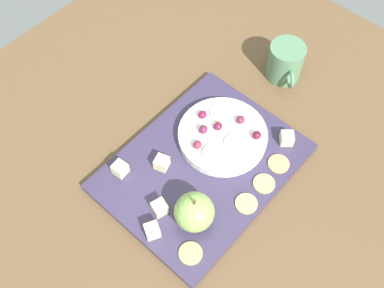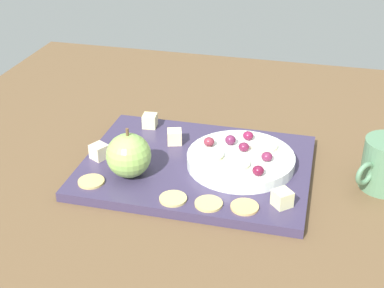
# 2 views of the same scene
# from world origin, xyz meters

# --- Properties ---
(table) EXTENTS (1.15, 1.07, 0.03)m
(table) POSITION_xyz_m (0.00, 0.00, 0.02)
(table) COLOR brown
(table) RESTS_ON ground
(platter) EXTENTS (0.38, 0.29, 0.02)m
(platter) POSITION_xyz_m (0.02, 0.04, 0.04)
(platter) COLOR #362E4B
(platter) RESTS_ON table
(serving_dish) EXTENTS (0.18, 0.18, 0.02)m
(serving_dish) POSITION_xyz_m (-0.06, 0.03, 0.06)
(serving_dish) COLOR white
(serving_dish) RESTS_ON platter
(apple_whole) EXTENTS (0.07, 0.07, 0.07)m
(apple_whole) POSITION_xyz_m (0.11, 0.10, 0.08)
(apple_whole) COLOR #88B555
(apple_whole) RESTS_ON platter
(apple_stem) EXTENTS (0.01, 0.01, 0.01)m
(apple_stem) POSITION_xyz_m (0.11, 0.10, 0.13)
(apple_stem) COLOR brown
(apple_stem) RESTS_ON apple_whole
(cheese_cube_0) EXTENTS (0.03, 0.03, 0.03)m
(cheese_cube_0) POSITION_xyz_m (0.18, 0.06, 0.06)
(cheese_cube_0) COLOR beige
(cheese_cube_0) RESTS_ON platter
(cheese_cube_1) EXTENTS (0.03, 0.03, 0.03)m
(cheese_cube_1) POSITION_xyz_m (0.14, 0.04, 0.06)
(cheese_cube_1) COLOR beige
(cheese_cube_1) RESTS_ON platter
(cheese_cube_2) EXTENTS (0.04, 0.04, 0.03)m
(cheese_cube_2) POSITION_xyz_m (-0.14, 0.13, 0.06)
(cheese_cube_2) COLOR beige
(cheese_cube_2) RESTS_ON platter
(cheese_cube_3) EXTENTS (0.03, 0.03, 0.03)m
(cheese_cube_3) POSITION_xyz_m (0.07, -0.02, 0.06)
(cheese_cube_3) COLOR beige
(cheese_cube_3) RESTS_ON platter
(cheese_cube_4) EXTENTS (0.03, 0.03, 0.03)m
(cheese_cube_4) POSITION_xyz_m (0.13, -0.07, 0.06)
(cheese_cube_4) COLOR beige
(cheese_cube_4) RESTS_ON platter
(cracker_0) EXTENTS (0.04, 0.04, 0.00)m
(cracker_0) POSITION_xyz_m (0.16, 0.14, 0.05)
(cracker_0) COLOR tan
(cracker_0) RESTS_ON platter
(cracker_1) EXTENTS (0.04, 0.04, 0.00)m
(cracker_1) POSITION_xyz_m (-0.09, 0.15, 0.05)
(cracker_1) COLOR tan
(cracker_1) RESTS_ON platter
(cracker_2) EXTENTS (0.04, 0.04, 0.00)m
(cracker_2) POSITION_xyz_m (-0.03, 0.15, 0.05)
(cracker_2) COLOR tan
(cracker_2) RESTS_ON platter
(cracker_3) EXTENTS (0.04, 0.04, 0.00)m
(cracker_3) POSITION_xyz_m (0.02, 0.15, 0.05)
(cracker_3) COLOR tan
(cracker_3) RESTS_ON platter
(grape_0) EXTENTS (0.02, 0.02, 0.02)m
(grape_0) POSITION_xyz_m (-0.06, 0.01, 0.07)
(grape_0) COLOR maroon
(grape_0) RESTS_ON serving_dish
(grape_1) EXTENTS (0.02, 0.02, 0.02)m
(grape_1) POSITION_xyz_m (-0.03, -0.01, 0.07)
(grape_1) COLOR #602042
(grape_1) RESTS_ON serving_dish
(grape_2) EXTENTS (0.02, 0.02, 0.02)m
(grape_2) POSITION_xyz_m (-0.06, -0.03, 0.07)
(grape_2) COLOR maroon
(grape_2) RESTS_ON serving_dish
(grape_3) EXTENTS (0.02, 0.02, 0.02)m
(grape_3) POSITION_xyz_m (-0.10, 0.03, 0.07)
(grape_3) COLOR maroon
(grape_3) RESTS_ON serving_dish
(grape_4) EXTENTS (0.02, 0.02, 0.02)m
(grape_4) POSITION_xyz_m (-0.10, 0.08, 0.07)
(grape_4) COLOR maroon
(grape_4) RESTS_ON serving_dish
(grape_5) EXTENTS (0.02, 0.02, 0.02)m
(grape_5) POSITION_xyz_m (0.00, 0.01, 0.07)
(grape_5) COLOR maroon
(grape_5) RESTS_ON serving_dish
(apple_slice_0) EXTENTS (0.05, 0.05, 0.01)m
(apple_slice_0) POSITION_xyz_m (-0.06, 0.06, 0.07)
(apple_slice_0) COLOR beige
(apple_slice_0) RESTS_ON serving_dish
(apple_slice_1) EXTENTS (0.05, 0.05, 0.01)m
(apple_slice_1) POSITION_xyz_m (-0.01, 0.04, 0.07)
(apple_slice_1) COLOR beige
(apple_slice_1) RESTS_ON serving_dish
(apple_slice_2) EXTENTS (0.05, 0.05, 0.01)m
(apple_slice_2) POSITION_xyz_m (-0.09, -0.01, 0.07)
(apple_slice_2) COLOR beige
(apple_slice_2) RESTS_ON serving_dish
(cup) EXTENTS (0.09, 0.10, 0.08)m
(cup) POSITION_xyz_m (-0.29, 0.01, 0.07)
(cup) COLOR #537D5A
(cup) RESTS_ON table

